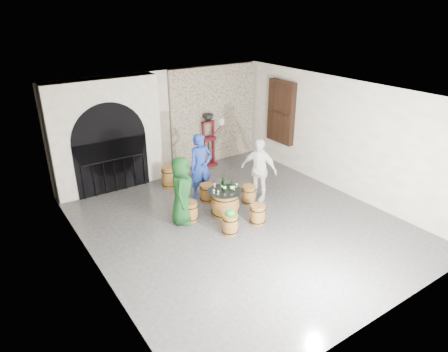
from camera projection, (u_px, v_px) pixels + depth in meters
ground at (239, 222)px, 9.95m from camera, size 8.00×8.00×0.00m
wall_back at (164, 123)px, 12.34m from camera, size 8.00×0.00×8.00m
wall_front at (391, 241)px, 6.28m from camera, size 8.00×0.00×8.00m
wall_left at (91, 202)px, 7.51m from camera, size 0.00×8.00×8.00m
wall_right at (341, 137)px, 11.11m from camera, size 0.00×8.00×8.00m
ceiling at (241, 95)px, 8.67m from camera, size 8.00×8.00×0.00m
stone_facing_panel at (214, 115)px, 13.22m from camera, size 3.20×0.12×3.18m
arched_opening at (107, 137)px, 11.17m from camera, size 3.10×0.60×3.19m
shuttered_window at (281, 112)px, 12.79m from camera, size 0.23×1.10×2.00m
barrel_table at (225, 203)px, 10.19m from camera, size 0.88×0.88×0.68m
barrel_stool_left at (190, 211)px, 9.96m from camera, size 0.39×0.39×0.50m
barrel_stool_far at (207, 193)px, 10.93m from camera, size 0.39×0.39×0.50m
barrel_stool_right at (249, 195)px, 10.82m from camera, size 0.39×0.39×0.50m
barrel_stool_near_right at (258, 214)px, 9.82m from camera, size 0.39×0.39×0.50m
barrel_stool_near_left at (230, 224)px, 9.39m from camera, size 0.39×0.39×0.50m
green_cap at (230, 213)px, 9.27m from camera, size 0.26×0.22×0.12m
person_green at (182, 190)px, 9.65m from camera, size 0.95×1.00×1.72m
person_blue at (201, 166)px, 10.91m from camera, size 0.70×0.48×1.83m
person_white at (259, 170)px, 10.81m from camera, size 0.86×1.10×1.74m
wine_bottle_left at (224, 186)px, 10.00m from camera, size 0.08×0.08×0.32m
wine_bottle_center at (232, 186)px, 10.01m from camera, size 0.08×0.08×0.32m
wine_bottle_right at (223, 185)px, 10.07m from camera, size 0.08×0.08×0.32m
tasting_glass_a at (218, 193)px, 9.84m from camera, size 0.05×0.05×0.10m
tasting_glass_b at (237, 185)px, 10.24m from camera, size 0.05×0.05×0.10m
tasting_glass_c at (215, 185)px, 10.24m from camera, size 0.05×0.05×0.10m
tasting_glass_d at (224, 183)px, 10.36m from camera, size 0.05×0.05×0.10m
tasting_glass_e at (234, 188)px, 10.08m from camera, size 0.05×0.05×0.10m
tasting_glass_f at (214, 191)px, 9.91m from camera, size 0.05×0.05×0.10m
side_barrel at (170, 177)px, 11.73m from camera, size 0.49×0.49×0.65m
corking_press at (208, 136)px, 13.03m from camera, size 0.71×0.39×1.74m
control_box at (221, 122)px, 13.39m from camera, size 0.18×0.10×0.22m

